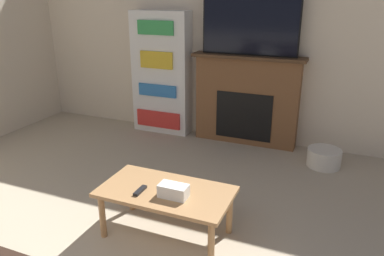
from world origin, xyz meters
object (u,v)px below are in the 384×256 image
coffee_table (166,196)px  storage_basket (324,158)px  fireplace (246,100)px  tv (250,24)px  bookshelf (162,74)px

coffee_table → storage_basket: 2.13m
fireplace → coffee_table: bearing=-91.5°
fireplace → coffee_table: fireplace is taller
tv → coffee_table: 2.46m
coffee_table → storage_basket: (1.08, 1.82, -0.26)m
storage_basket → tv: bearing=161.0°
tv → storage_basket: size_ratio=3.14×
coffee_table → bookshelf: 2.49m
coffee_table → bookshelf: bearing=117.4°
bookshelf → fireplace: bearing=1.1°
tv → bookshelf: 1.37m
bookshelf → storage_basket: bookshelf is taller
fireplace → storage_basket: bearing=-20.0°
bookshelf → storage_basket: (2.20, -0.35, -0.71)m
storage_basket → fireplace: bearing=160.0°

